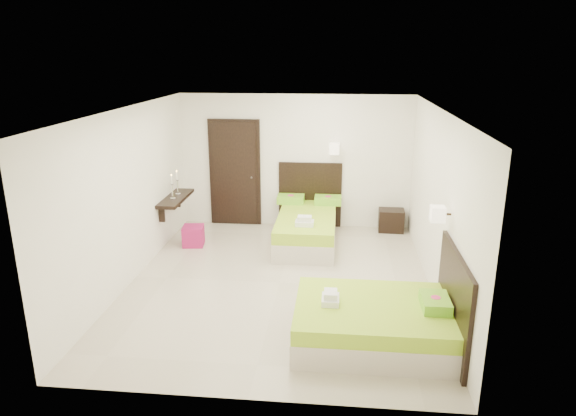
# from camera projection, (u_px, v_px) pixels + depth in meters

# --- Properties ---
(floor) EXTENTS (5.50, 5.50, 0.00)m
(floor) POSITION_uv_depth(u_px,v_px,m) (279.00, 283.00, 7.79)
(floor) COLOR beige
(floor) RESTS_ON ground
(bed_single) EXTENTS (1.24, 2.07, 1.71)m
(bed_single) POSITION_uv_depth(u_px,v_px,m) (307.00, 225.00, 9.40)
(bed_single) COLOR beige
(bed_single) RESTS_ON ground
(bed_double) EXTENTS (1.88, 1.60, 1.55)m
(bed_double) POSITION_uv_depth(u_px,v_px,m) (379.00, 321.00, 6.14)
(bed_double) COLOR beige
(bed_double) RESTS_ON ground
(nightstand) EXTENTS (0.50, 0.44, 0.43)m
(nightstand) POSITION_uv_depth(u_px,v_px,m) (391.00, 220.00, 10.01)
(nightstand) COLOR black
(nightstand) RESTS_ON ground
(ottoman) EXTENTS (0.40, 0.40, 0.36)m
(ottoman) POSITION_uv_depth(u_px,v_px,m) (193.00, 236.00, 9.25)
(ottoman) COLOR #961450
(ottoman) RESTS_ON ground
(door) EXTENTS (1.02, 0.15, 2.14)m
(door) POSITION_uv_depth(u_px,v_px,m) (235.00, 173.00, 10.17)
(door) COLOR black
(door) RESTS_ON ground
(console_shelf) EXTENTS (0.35, 1.20, 0.78)m
(console_shelf) POSITION_uv_depth(u_px,v_px,m) (175.00, 199.00, 9.27)
(console_shelf) COLOR black
(console_shelf) RESTS_ON ground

